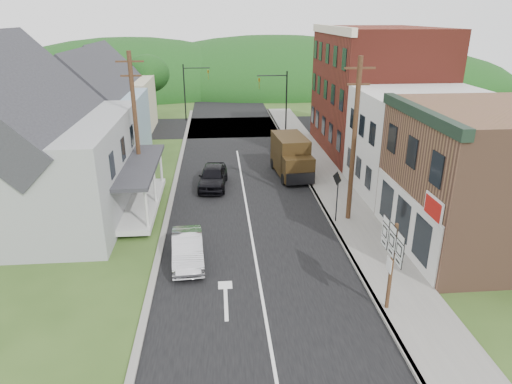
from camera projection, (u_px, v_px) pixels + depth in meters
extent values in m
plane|color=#2D4719|center=(255.00, 255.00, 22.20)|extent=(120.00, 120.00, 0.00)
cube|color=black|center=(243.00, 184.00, 31.48)|extent=(9.00, 90.00, 0.02)
cube|color=black|center=(233.00, 127.00, 47.25)|extent=(60.00, 9.00, 0.02)
cube|color=slate|center=(334.00, 190.00, 30.07)|extent=(2.80, 55.00, 0.15)
cube|color=slate|center=(313.00, 191.00, 29.96)|extent=(0.20, 55.00, 0.15)
cube|color=slate|center=(172.00, 196.00, 29.23)|extent=(0.30, 55.00, 0.12)
cube|color=brown|center=(489.00, 180.00, 21.84)|extent=(8.00, 8.00, 7.00)
cube|color=silver|center=(422.00, 144.00, 28.89)|extent=(8.00, 7.00, 6.50)
cube|color=maroon|center=(375.00, 92.00, 37.06)|extent=(8.00, 12.00, 10.00)
cube|color=#949899|center=(35.00, 169.00, 25.80)|extent=(10.00, 12.00, 5.50)
cube|color=#7E9BAC|center=(99.00, 128.00, 36.17)|extent=(7.00, 8.00, 5.00)
cube|color=beige|center=(115.00, 107.00, 44.48)|extent=(7.00, 8.00, 5.00)
cylinder|color=#472D19|center=(354.00, 143.00, 24.26)|extent=(0.26, 0.26, 9.00)
cube|color=#472D19|center=(360.00, 68.00, 22.84)|extent=(1.60, 0.10, 0.10)
cube|color=#472D19|center=(359.00, 84.00, 23.13)|extent=(1.20, 0.10, 0.10)
cylinder|color=#472D19|center=(136.00, 128.00, 27.46)|extent=(0.26, 0.26, 9.00)
cube|color=#472D19|center=(130.00, 61.00, 26.04)|extent=(1.60, 0.10, 0.10)
cube|color=#472D19|center=(131.00, 76.00, 26.33)|extent=(1.20, 0.10, 0.10)
cylinder|color=black|center=(286.00, 103.00, 43.31)|extent=(0.14, 0.14, 6.00)
cylinder|color=black|center=(272.00, 76.00, 42.25)|extent=(2.80, 0.10, 0.10)
imported|color=olive|center=(259.00, 83.00, 42.41)|extent=(0.16, 0.20, 1.00)
cylinder|color=black|center=(185.00, 93.00, 49.00)|extent=(0.14, 0.14, 6.00)
cylinder|color=black|center=(197.00, 68.00, 48.17)|extent=(2.80, 0.10, 0.10)
imported|color=olive|center=(208.00, 75.00, 48.52)|extent=(0.16, 0.20, 1.00)
cylinder|color=#382616|center=(10.00, 123.00, 38.36)|extent=(0.36, 0.36, 4.76)
ellipsoid|color=#123610|center=(1.00, 80.00, 37.06)|extent=(5.80, 5.80, 4.93)
cylinder|color=#382616|center=(150.00, 101.00, 50.45)|extent=(0.36, 0.36, 3.92)
ellipsoid|color=#123610|center=(147.00, 74.00, 49.38)|extent=(4.80, 4.80, 4.08)
ellipsoid|color=#123610|center=(226.00, 87.00, 73.23)|extent=(90.00, 30.00, 16.00)
imported|color=silver|center=(188.00, 249.00, 21.32)|extent=(1.69, 4.12, 1.33)
imported|color=black|center=(213.00, 177.00, 30.59)|extent=(2.17, 4.55, 1.50)
cube|color=black|center=(290.00, 153.00, 32.90)|extent=(2.37, 4.07, 2.57)
cube|color=black|center=(298.00, 169.00, 30.94)|extent=(2.16, 1.59, 1.68)
cube|color=black|center=(298.00, 158.00, 30.85)|extent=(1.95, 1.22, 0.04)
cube|color=black|center=(301.00, 179.00, 30.41)|extent=(1.96, 0.30, 0.80)
cylinder|color=black|center=(284.00, 179.00, 31.13)|extent=(0.32, 0.82, 0.80)
cylinder|color=black|center=(310.00, 178.00, 31.43)|extent=(0.32, 0.82, 0.80)
cylinder|color=black|center=(273.00, 164.00, 34.38)|extent=(0.32, 0.82, 0.80)
cylinder|color=black|center=(297.00, 162.00, 34.69)|extent=(0.32, 0.82, 0.80)
cube|color=#472D19|center=(391.00, 267.00, 17.30)|extent=(0.11, 0.11, 3.64)
cube|color=black|center=(393.00, 240.00, 16.88)|extent=(0.04, 2.08, 0.08)
cube|color=white|center=(401.00, 238.00, 16.03)|extent=(0.02, 0.57, 0.23)
cube|color=white|center=(399.00, 250.00, 16.20)|extent=(0.02, 0.62, 0.57)
cube|color=white|center=(398.00, 261.00, 16.37)|extent=(0.02, 0.57, 0.29)
cube|color=white|center=(393.00, 229.00, 16.70)|extent=(0.02, 0.57, 0.23)
cube|color=white|center=(392.00, 240.00, 16.87)|extent=(0.02, 0.62, 0.57)
cube|color=white|center=(391.00, 251.00, 17.04)|extent=(0.02, 0.57, 0.29)
cube|color=white|center=(386.00, 221.00, 17.38)|extent=(0.02, 0.57, 0.23)
cube|color=white|center=(385.00, 232.00, 17.55)|extent=(0.02, 0.62, 0.57)
cube|color=white|center=(384.00, 242.00, 17.72)|extent=(0.02, 0.57, 0.29)
cube|color=white|center=(389.00, 265.00, 17.25)|extent=(0.02, 0.47, 0.57)
cylinder|color=black|center=(337.00, 198.00, 24.96)|extent=(0.09, 0.09, 2.75)
cube|color=black|center=(337.00, 178.00, 24.54)|extent=(0.29, 0.77, 0.81)
cube|color=#EDA90C|center=(337.00, 178.00, 24.54)|extent=(0.27, 0.69, 0.73)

